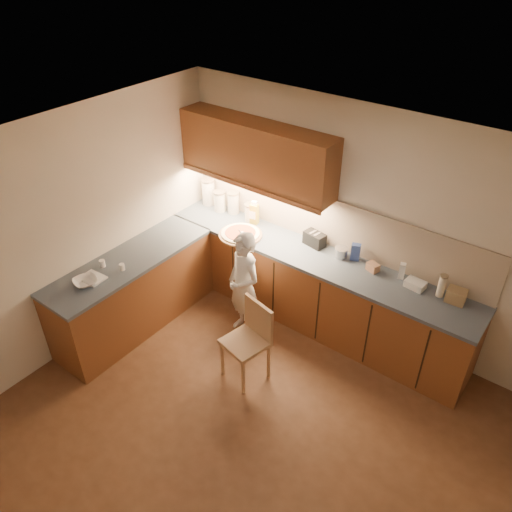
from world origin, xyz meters
name	(u,v)px	position (x,y,z in m)	size (l,w,h in m)	color
room	(244,290)	(0.00, 0.00, 1.68)	(4.54, 4.50, 2.62)	brown
l_counter	(250,289)	(-0.92, 1.25, 0.46)	(3.77, 2.62, 0.92)	brown
backsplash	(329,222)	(-0.38, 1.99, 1.21)	(3.75, 0.02, 0.58)	#B8A68F
upper_cabinets	(256,153)	(-1.27, 1.82, 1.85)	(1.95, 0.36, 0.73)	brown
pizza_on_board	(240,234)	(-1.27, 1.52, 0.94)	(0.51, 0.51, 0.21)	#A87E54
child	(244,286)	(-0.85, 1.04, 0.66)	(0.48, 0.32, 1.32)	white
wooden_chair	(250,336)	(-0.40, 0.58, 0.52)	(0.48, 0.48, 0.89)	tan
mixing_bowl	(85,282)	(-1.95, -0.16, 0.95)	(0.24, 0.24, 0.06)	white
canister_a	(208,192)	(-2.09, 1.88, 1.09)	(0.17, 0.17, 0.34)	white
canister_b	(220,201)	(-1.86, 1.83, 1.06)	(0.15, 0.15, 0.27)	white
canister_c	(233,202)	(-1.69, 1.90, 1.06)	(0.15, 0.15, 0.28)	silver
canister_d	(250,212)	(-1.39, 1.86, 1.04)	(0.14, 0.14, 0.24)	silver
oil_jug	(254,213)	(-1.32, 1.84, 1.06)	(0.11, 0.09, 0.30)	gold
toaster	(315,239)	(-0.48, 1.87, 1.00)	(0.27, 0.18, 0.16)	black
steel_pot	(341,252)	(-0.12, 1.85, 0.98)	(0.15, 0.15, 0.12)	#AEAEB3
blue_box	(356,252)	(0.03, 1.90, 1.02)	(0.10, 0.07, 0.19)	#304792
card_box_a	(373,267)	(0.28, 1.82, 0.96)	(0.13, 0.09, 0.09)	#AC7B5C
white_bottle	(402,271)	(0.57, 1.88, 1.01)	(0.06, 0.06, 0.18)	white
flat_pack	(415,284)	(0.75, 1.82, 0.96)	(0.20, 0.14, 0.08)	white
tall_jar	(442,286)	(1.00, 1.84, 1.05)	(0.08, 0.08, 0.25)	white
card_box_b	(456,296)	(1.15, 1.85, 0.99)	(0.18, 0.14, 0.14)	#A38457
dough_cloth	(93,278)	(-1.97, -0.07, 0.93)	(0.25, 0.20, 0.02)	white
spice_jar_a	(102,263)	(-2.06, 0.14, 0.96)	(0.06, 0.06, 0.08)	white
spice_jar_b	(122,267)	(-1.85, 0.23, 0.96)	(0.05, 0.05, 0.07)	silver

